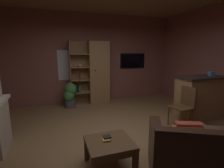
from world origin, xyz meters
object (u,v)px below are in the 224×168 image
(tissue_box, at_px, (212,74))
(table_book_1, at_px, (107,137))
(potted_floor_plant, at_px, (70,94))
(bookshelf_cabinet, at_px, (96,73))
(coffee_table, at_px, (110,146))
(leather_couch, at_px, (213,159))
(kitchen_bar_counter, at_px, (204,97))
(dining_chair, at_px, (184,104))
(wall_mounted_tv, at_px, (133,61))
(table_book_0, at_px, (106,140))

(tissue_box, relative_size, table_book_1, 1.07)
(potted_floor_plant, bearing_deg, table_book_1, -84.48)
(bookshelf_cabinet, height_order, coffee_table, bookshelf_cabinet)
(leather_couch, relative_size, potted_floor_plant, 2.49)
(kitchen_bar_counter, distance_m, dining_chair, 0.89)
(leather_couch, bearing_deg, wall_mounted_tv, 79.41)
(dining_chair, bearing_deg, table_book_0, -159.85)
(bookshelf_cabinet, bearing_deg, kitchen_bar_counter, -43.38)
(kitchen_bar_counter, height_order, wall_mounted_tv, wall_mounted_tv)
(tissue_box, distance_m, table_book_0, 3.28)
(kitchen_bar_counter, relative_size, table_book_0, 12.38)
(table_book_0, bearing_deg, coffee_table, -38.08)
(bookshelf_cabinet, distance_m, table_book_0, 3.29)
(tissue_box, bearing_deg, table_book_0, -162.10)
(bookshelf_cabinet, relative_size, tissue_box, 16.71)
(kitchen_bar_counter, xyz_separation_m, tissue_box, (0.13, -0.03, 0.60))
(table_book_1, relative_size, potted_floor_plant, 0.15)
(tissue_box, xyz_separation_m, dining_chair, (-0.98, -0.23, -0.61))
(table_book_0, bearing_deg, dining_chair, 20.15)
(table_book_0, bearing_deg, tissue_box, 17.90)
(coffee_table, distance_m, dining_chair, 2.18)
(bookshelf_cabinet, distance_m, coffee_table, 3.33)
(coffee_table, height_order, dining_chair, dining_chair)
(table_book_0, relative_size, wall_mounted_tv, 0.13)
(leather_couch, xyz_separation_m, table_book_1, (-1.23, 0.76, 0.14))
(potted_floor_plant, bearing_deg, coffee_table, -84.28)
(table_book_0, distance_m, table_book_1, 0.05)
(bookshelf_cabinet, distance_m, wall_mounted_tv, 1.46)
(coffee_table, bearing_deg, kitchen_bar_counter, 20.05)
(tissue_box, relative_size, dining_chair, 0.13)
(coffee_table, xyz_separation_m, potted_floor_plant, (-0.30, 2.98, 0.08))
(table_book_0, relative_size, table_book_1, 1.05)
(bookshelf_cabinet, height_order, tissue_box, bookshelf_cabinet)
(table_book_1, bearing_deg, potted_floor_plant, 95.52)
(coffee_table, distance_m, table_book_0, 0.11)
(wall_mounted_tv, bearing_deg, bookshelf_cabinet, -171.45)
(coffee_table, bearing_deg, table_book_0, 141.92)
(coffee_table, xyz_separation_m, dining_chair, (2.02, 0.79, 0.20))
(tissue_box, relative_size, wall_mounted_tv, 0.13)
(leather_couch, height_order, potted_floor_plant, leather_couch)
(leather_couch, bearing_deg, coffee_table, 150.62)
(coffee_table, distance_m, potted_floor_plant, 2.99)
(leather_couch, bearing_deg, tissue_box, 43.55)
(bookshelf_cabinet, xyz_separation_m, dining_chair, (1.44, -2.42, -0.46))
(kitchen_bar_counter, xyz_separation_m, dining_chair, (-0.85, -0.26, -0.02))
(potted_floor_plant, bearing_deg, kitchen_bar_counter, -31.30)
(dining_chair, distance_m, potted_floor_plant, 3.19)
(table_book_0, xyz_separation_m, dining_chair, (2.06, 0.76, 0.10))
(table_book_0, distance_m, wall_mounted_tv, 4.06)
(tissue_box, xyz_separation_m, leather_couch, (-1.79, -1.70, -0.84))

